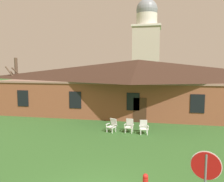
# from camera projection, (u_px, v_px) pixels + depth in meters

# --- Properties ---
(brick_building) EXTENTS (26.83, 10.40, 5.43)m
(brick_building) POSITION_uv_depth(u_px,v_px,m) (138.00, 85.00, 23.86)
(brick_building) COLOR brown
(brick_building) RESTS_ON ground
(dome_tower) EXTENTS (5.18, 5.18, 17.82)m
(dome_tower) POSITION_uv_depth(u_px,v_px,m) (146.00, 48.00, 41.93)
(dome_tower) COLOR #BCB29E
(dome_tower) RESTS_ON ground
(stop_sign) EXTENTS (0.79, 0.22, 2.47)m
(stop_sign) POSITION_uv_depth(u_px,v_px,m) (205.00, 177.00, 6.08)
(stop_sign) COLOR slate
(stop_sign) RESTS_ON ground
(lawn_chair_by_porch) EXTENTS (0.79, 0.83, 0.96)m
(lawn_chair_by_porch) POSITION_uv_depth(u_px,v_px,m) (112.00, 125.00, 16.33)
(lawn_chair_by_porch) COLOR white
(lawn_chair_by_porch) RESTS_ON ground
(lawn_chair_near_door) EXTENTS (0.66, 0.69, 0.96)m
(lawn_chair_near_door) POSITION_uv_depth(u_px,v_px,m) (129.00, 125.00, 16.26)
(lawn_chair_near_door) COLOR silver
(lawn_chair_near_door) RESTS_ON ground
(lawn_chair_left_end) EXTENTS (0.70, 0.74, 0.96)m
(lawn_chair_left_end) POSITION_uv_depth(u_px,v_px,m) (144.00, 127.00, 15.88)
(lawn_chair_left_end) COLOR white
(lawn_chair_left_end) RESTS_ON ground
(bare_tree_beside_building) EXTENTS (2.14, 1.39, 5.76)m
(bare_tree_beside_building) POSITION_uv_depth(u_px,v_px,m) (16.00, 81.00, 26.99)
(bare_tree_beside_building) COLOR brown
(bare_tree_beside_building) RESTS_ON ground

